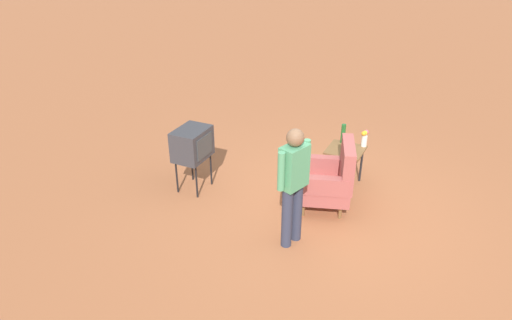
{
  "coord_description": "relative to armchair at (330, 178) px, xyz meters",
  "views": [
    {
      "loc": [
        5.45,
        1.62,
        3.76
      ],
      "look_at": [
        0.12,
        -1.06,
        0.65
      ],
      "focal_mm": 31.64,
      "sensor_mm": 36.0,
      "label": 1
    }
  ],
  "objects": [
    {
      "name": "person_standing",
      "position": [
        1.02,
        -0.18,
        0.44
      ],
      "size": [
        0.55,
        0.32,
        1.64
      ],
      "color": "#2D3347",
      "rests_on": "ground"
    },
    {
      "name": "soda_can_red",
      "position": [
        -0.57,
        0.07,
        0.2
      ],
      "size": [
        0.07,
        0.07,
        0.12
      ],
      "primitive_type": "cylinder",
      "color": "red",
      "rests_on": "side_table"
    },
    {
      "name": "side_table",
      "position": [
        -0.77,
        -0.01,
        0.04
      ],
      "size": [
        0.56,
        0.56,
        0.63
      ],
      "color": "black",
      "rests_on": "ground"
    },
    {
      "name": "bottle_wine_green",
      "position": [
        -0.97,
        -0.13,
        0.3
      ],
      "size": [
        0.07,
        0.07,
        0.32
      ],
      "primitive_type": "cylinder",
      "color": "#1E5623",
      "rests_on": "side_table"
    },
    {
      "name": "tv_on_stand",
      "position": [
        0.43,
        -2.09,
        0.28
      ],
      "size": [
        0.61,
        0.46,
        1.03
      ],
      "color": "black",
      "rests_on": "ground"
    },
    {
      "name": "flower_vase",
      "position": [
        -1.0,
        0.21,
        0.28
      ],
      "size": [
        0.14,
        0.1,
        0.27
      ],
      "color": "silver",
      "rests_on": "side_table"
    },
    {
      "name": "armchair",
      "position": [
        0.0,
        0.0,
        0.0
      ],
      "size": [
        0.97,
        0.99,
        1.06
      ],
      "color": "brown",
      "rests_on": "ground"
    },
    {
      "name": "ground_plane",
      "position": [
        0.12,
        -0.04,
        -0.5
      ],
      "size": [
        60.0,
        60.0,
        0.0
      ],
      "primitive_type": "plane",
      "color": "#A05B38"
    }
  ]
}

